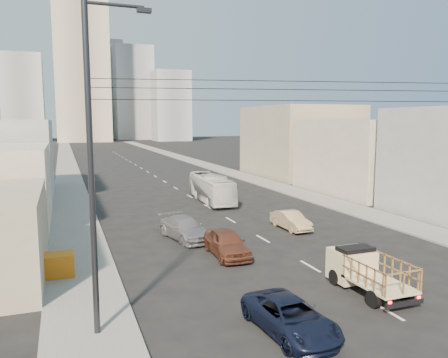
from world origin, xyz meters
TOP-DOWN VIEW (x-y plane):
  - ground at (0.00, 0.00)m, footprint 420.00×420.00m
  - sidewalk_left at (-11.75, 70.00)m, footprint 3.50×180.00m
  - sidewalk_right at (11.75, 70.00)m, footprint 3.50×180.00m
  - lane_dashes at (0.00, 53.00)m, footprint 0.15×104.00m
  - flatbed_pickup at (0.52, 4.03)m, footprint 1.95×4.41m
  - navy_pickup at (-4.74, 1.69)m, footprint 2.44×4.73m
  - city_bus at (1.15, 28.30)m, footprint 2.77×9.76m
  - sedan_brown at (-3.62, 11.34)m, footprint 1.98×4.62m
  - sedan_tan at (3.06, 15.72)m, footprint 1.53×4.05m
  - sedan_grey at (-4.93, 15.80)m, footprint 3.04×5.37m
  - streetlamp_left at (-11.39, 4.00)m, footprint 2.36×0.25m
  - overhead_wires at (0.00, 1.50)m, footprint 23.01×5.02m
  - crate_stack at (-13.00, 10.86)m, footprint 1.80×1.20m
  - bldg_right_mid at (19.50, 28.00)m, footprint 11.00×14.00m
  - bldg_right_far at (20.00, 44.00)m, footprint 12.00×16.00m
  - high_rise_tower at (-4.00, 170.00)m, footprint 20.00×20.00m
  - midrise_ne at (18.00, 185.00)m, footprint 16.00×16.00m
  - midrise_nw at (-26.00, 180.00)m, footprint 15.00×15.00m
  - midrise_back at (6.00, 200.00)m, footprint 18.00×18.00m
  - midrise_east at (30.00, 165.00)m, footprint 14.00×14.00m

SIDE VIEW (x-z plane):
  - ground at x=0.00m, z-range 0.00..0.00m
  - lane_dashes at x=0.00m, z-range 0.00..0.01m
  - sidewalk_left at x=-11.75m, z-range 0.00..0.12m
  - sidewalk_right at x=11.75m, z-range 0.00..0.12m
  - navy_pickup at x=-4.74m, z-range 0.00..1.27m
  - sedan_tan at x=3.06m, z-range 0.00..1.32m
  - crate_stack at x=-13.00m, z-range 0.12..1.26m
  - sedan_grey at x=-4.93m, z-range 0.00..1.47m
  - sedan_brown at x=-3.62m, z-range 0.00..1.55m
  - flatbed_pickup at x=0.52m, z-range 0.14..2.04m
  - city_bus at x=1.15m, z-range 0.00..2.69m
  - bldg_right_mid at x=19.50m, z-range 0.00..8.00m
  - bldg_right_far at x=20.00m, z-range 0.00..10.00m
  - streetlamp_left at x=-11.39m, z-range 0.44..12.44m
  - overhead_wires at x=0.00m, z-range 8.60..9.33m
  - midrise_east at x=30.00m, z-range 0.00..28.00m
  - midrise_nw at x=-26.00m, z-range 0.00..34.00m
  - midrise_ne at x=18.00m, z-range 0.00..40.00m
  - midrise_back at x=6.00m, z-range 0.00..44.00m
  - high_rise_tower at x=-4.00m, z-range 0.00..60.00m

